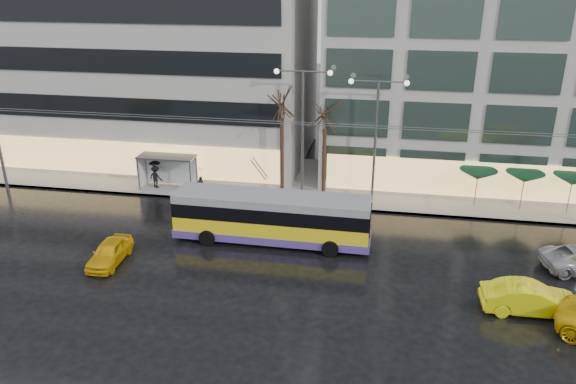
% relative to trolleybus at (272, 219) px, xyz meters
% --- Properties ---
extents(ground, '(140.00, 140.00, 0.00)m').
position_rel_trolleybus_xyz_m(ground, '(-1.27, -3.58, -1.48)').
color(ground, black).
rests_on(ground, ground).
extents(sidewalk, '(80.00, 10.00, 0.15)m').
position_rel_trolleybus_xyz_m(sidewalk, '(0.73, 10.42, -1.40)').
color(sidewalk, gray).
rests_on(sidewalk, ground).
extents(kerb, '(80.00, 0.10, 0.15)m').
position_rel_trolleybus_xyz_m(kerb, '(0.73, 5.47, -1.40)').
color(kerb, slate).
rests_on(kerb, ground).
extents(building_left, '(34.00, 14.00, 22.00)m').
position_rel_trolleybus_xyz_m(building_left, '(-17.27, 15.42, 9.67)').
color(building_left, '#ADABA6').
rests_on(building_left, sidewalk).
extents(building_right, '(32.00, 14.00, 25.00)m').
position_rel_trolleybus_xyz_m(building_right, '(17.73, 15.42, 11.17)').
color(building_right, '#ADABA6').
rests_on(building_right, sidewalk).
extents(trolleybus, '(11.79, 4.65, 5.45)m').
position_rel_trolleybus_xyz_m(trolleybus, '(0.00, 0.00, 0.00)').
color(trolleybus, yellow).
rests_on(trolleybus, ground).
extents(catenary, '(42.24, 5.12, 7.00)m').
position_rel_trolleybus_xyz_m(catenary, '(-0.27, 4.35, 2.78)').
color(catenary, '#595B60').
rests_on(catenary, ground).
extents(bus_shelter, '(4.20, 1.60, 2.51)m').
position_rel_trolleybus_xyz_m(bus_shelter, '(-9.66, 7.10, 0.48)').
color(bus_shelter, '#595B60').
rests_on(bus_shelter, sidewalk).
extents(street_lamp_near, '(3.96, 0.36, 9.03)m').
position_rel_trolleybus_xyz_m(street_lamp_near, '(0.73, 7.22, 4.51)').
color(street_lamp_near, '#595B60').
rests_on(street_lamp_near, sidewalk).
extents(street_lamp_far, '(3.96, 0.36, 8.53)m').
position_rel_trolleybus_xyz_m(street_lamp_far, '(5.73, 7.22, 4.24)').
color(street_lamp_far, '#595B60').
rests_on(street_lamp_far, sidewalk).
extents(tree_a, '(3.20, 3.20, 8.40)m').
position_rel_trolleybus_xyz_m(tree_a, '(-0.77, 7.42, 5.61)').
color(tree_a, black).
rests_on(tree_a, sidewalk).
extents(tree_b, '(3.20, 3.20, 7.70)m').
position_rel_trolleybus_xyz_m(tree_b, '(2.23, 7.62, 4.92)').
color(tree_b, black).
rests_on(tree_b, sidewalk).
extents(parasol_a, '(2.50, 2.50, 2.65)m').
position_rel_trolleybus_xyz_m(parasol_a, '(12.73, 7.42, 0.97)').
color(parasol_a, '#595B60').
rests_on(parasol_a, sidewalk).
extents(parasol_b, '(2.50, 2.50, 2.65)m').
position_rel_trolleybus_xyz_m(parasol_b, '(15.73, 7.42, 0.97)').
color(parasol_b, '#595B60').
rests_on(parasol_b, sidewalk).
extents(parasol_c, '(2.50, 2.50, 2.65)m').
position_rel_trolleybus_xyz_m(parasol_c, '(18.73, 7.42, 0.97)').
color(parasol_c, '#595B60').
rests_on(parasol_c, sidewalk).
extents(taxi_a, '(1.58, 3.78, 1.28)m').
position_rel_trolleybus_xyz_m(taxi_a, '(-8.45, -4.16, -0.84)').
color(taxi_a, '#ECB50C').
rests_on(taxi_a, ground).
extents(taxi_b, '(4.58, 1.72, 1.49)m').
position_rel_trolleybus_xyz_m(taxi_b, '(13.71, -5.16, -0.73)').
color(taxi_b, '#FFFA0D').
rests_on(taxi_b, ground).
extents(pedestrian_a, '(1.00, 1.02, 2.19)m').
position_rel_trolleybus_xyz_m(pedestrian_a, '(-6.37, 5.82, 0.16)').
color(pedestrian_a, black).
rests_on(pedestrian_a, sidewalk).
extents(pedestrian_b, '(1.05, 0.93, 1.79)m').
position_rel_trolleybus_xyz_m(pedestrian_b, '(-8.22, 8.53, -0.43)').
color(pedestrian_b, black).
rests_on(pedestrian_b, sidewalk).
extents(pedestrian_c, '(1.23, 1.01, 2.11)m').
position_rel_trolleybus_xyz_m(pedestrian_c, '(-10.22, 6.84, -0.21)').
color(pedestrian_c, black).
rests_on(pedestrian_c, sidewalk).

